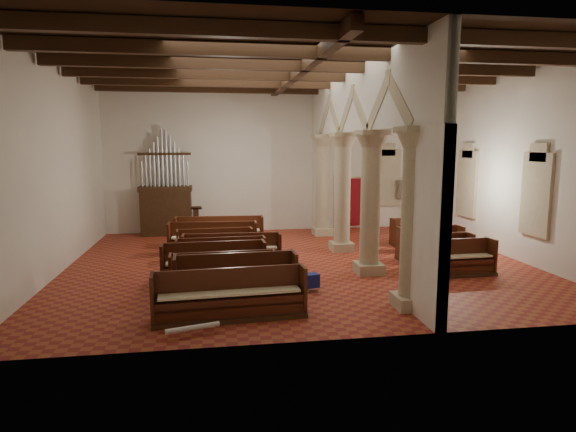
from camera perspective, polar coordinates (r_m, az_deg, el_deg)
The scene contains 34 objects.
floor at distance 15.15m, azimuth 1.22°, elevation -5.58°, with size 14.00×14.00×0.00m, color #983E21.
ceiling at distance 14.87m, azimuth 1.29°, elevation 17.45°, with size 14.00×14.00×0.00m, color black.
wall_back at distance 20.64m, azimuth -1.68°, elevation 6.60°, with size 14.00×0.02×6.00m, color silver.
wall_front at distance 8.88m, azimuth 8.05°, elevation 3.98°, with size 14.00×0.02×6.00m, color silver.
wall_left at distance 15.15m, azimuth -25.93°, elevation 5.06°, with size 0.02×12.00×6.00m, color silver.
wall_right at distance 17.36m, azimuth 24.76°, elevation 5.47°, with size 0.02×12.00×6.00m, color silver.
ceiling_beams at distance 14.85m, azimuth 1.29°, elevation 16.77°, with size 13.80×11.80×0.30m, color #372411, non-canonical shape.
arcade at distance 15.11m, azimuth 8.06°, elevation 7.96°, with size 0.90×11.90×6.00m.
window_right_a at distance 16.17m, azimuth 27.44°, elevation 2.28°, with size 0.03×1.00×2.20m, color #387F5F.
window_right_b at distance 19.53m, azimuth 20.53°, elevation 3.61°, with size 0.03×1.00×2.20m, color #387F5F.
window_back at distance 21.85m, azimuth 11.50°, elevation 4.44°, with size 1.00×0.03×2.20m, color #387F5F.
pipe_organ at distance 20.19m, azimuth -14.25°, elevation 1.67°, with size 2.10×0.85×4.40m.
lectern at distance 20.23m, azimuth -10.82°, elevation -0.73°, with size 0.50×0.51×1.19m.
dossal_curtain at distance 21.42m, azimuth 7.71°, elevation 1.68°, with size 1.80×0.07×2.17m.
processional_banner at distance 21.79m, azimuth 13.52°, elevation 0.63°, with size 0.53×0.67×2.30m.
hymnal_box_a at distance 11.29m, azimuth -2.02°, elevation -9.20°, with size 0.31×0.25×0.31m, color #162599.
hymnal_box_b at distance 12.30m, azimuth 2.81°, elevation -7.63°, with size 0.34×0.28×0.34m, color navy.
hymnal_box_c at distance 14.91m, azimuth 0.29°, elevation -4.77°, with size 0.33×0.26×0.33m, color #16169A.
tube_heater_a at distance 9.75m, azimuth -11.22°, elevation -12.87°, with size 0.11×0.11×1.05m, color white.
tube_heater_b at distance 11.18m, azimuth -8.95°, elevation -9.98°, with size 0.10×0.10×1.05m, color white.
nave_pew_0 at distance 10.47m, azimuth -6.85°, elevation -10.15°, with size 3.29×0.92×1.07m.
nave_pew_1 at distance 11.51m, azimuth -6.16°, elevation -8.25°, with size 2.89×0.86×1.14m.
nave_pew_2 at distance 12.33m, azimuth -7.64°, elevation -7.37°, with size 2.69×0.77×1.00m.
nave_pew_3 at distance 13.07m, azimuth -8.74°, elevation -6.31°, with size 2.77×0.82×1.10m.
nave_pew_4 at distance 14.28m, azimuth -7.92°, elevation -5.20°, with size 2.63×0.73×0.98m.
nave_pew_5 at distance 14.97m, azimuth -6.64°, elevation -4.56°, with size 3.05×0.78×0.96m.
nave_pew_6 at distance 15.87m, azimuth -8.63°, elevation -3.84°, with size 2.48×0.80×0.97m.
nave_pew_7 at distance 16.58m, azimuth -8.89°, elevation -3.20°, with size 3.01×0.86×1.07m.
nave_pew_8 at distance 17.58m, azimuth -8.12°, elevation -2.47°, with size 3.19×0.87×1.10m.
aisle_pew_0 at distance 14.56m, azimuth 19.70°, elevation -5.28°, with size 2.03×0.78×1.02m.
aisle_pew_1 at distance 15.54m, azimuth 17.94°, elevation -4.37°, with size 1.77×0.67×0.99m.
aisle_pew_2 at distance 16.17m, azimuth 16.45°, elevation -3.71°, with size 2.12×0.79×1.08m.
aisle_pew_3 at distance 17.29m, azimuth 16.02°, elevation -3.05°, with size 1.82×0.70×0.95m.
aisle_pew_4 at distance 18.31m, azimuth 14.81°, elevation -2.32°, with size 1.78×0.68×0.99m.
Camera 1 is at (-2.57, -14.47, 3.69)m, focal length 30.00 mm.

